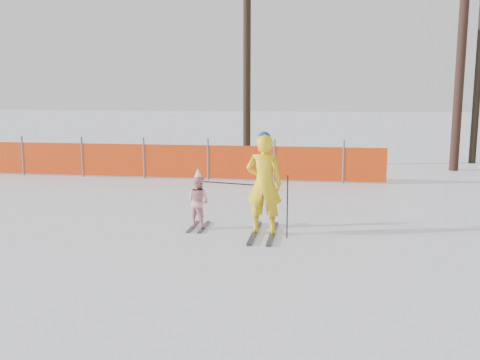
# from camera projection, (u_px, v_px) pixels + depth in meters

# --- Properties ---
(ground) EXTENTS (120.00, 120.00, 0.00)m
(ground) POSITION_uv_depth(u_px,v_px,m) (236.00, 238.00, 9.74)
(ground) COLOR white
(ground) RESTS_ON ground
(adult) EXTENTS (0.70, 1.64, 1.93)m
(adult) POSITION_uv_depth(u_px,v_px,m) (264.00, 184.00, 9.87)
(adult) COLOR black
(adult) RESTS_ON ground
(child) EXTENTS (0.60, 0.90, 1.18)m
(child) POSITION_uv_depth(u_px,v_px,m) (198.00, 201.00, 10.43)
(child) COLOR black
(child) RESTS_ON ground
(ski_poles) EXTENTS (1.66, 0.50, 1.16)m
(ski_poles) POSITION_uv_depth(u_px,v_px,m) (259.00, 195.00, 9.89)
(ski_poles) COLOR black
(ski_poles) RESTS_ON ground
(safety_fence) EXTENTS (15.26, 0.06, 1.25)m
(safety_fence) POSITION_uv_depth(u_px,v_px,m) (130.00, 160.00, 16.41)
(safety_fence) COLOR #595960
(safety_fence) RESTS_ON ground
(tree_trunks) EXTENTS (8.44, 2.30, 6.89)m
(tree_trunks) POSITION_uv_depth(u_px,v_px,m) (388.00, 78.00, 18.44)
(tree_trunks) COLOR black
(tree_trunks) RESTS_ON ground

